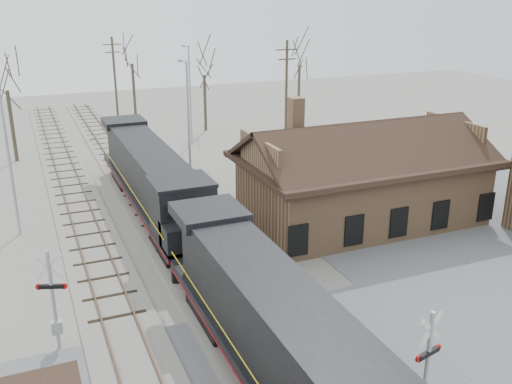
# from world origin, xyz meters

# --- Properties ---
(ground) EXTENTS (140.00, 140.00, 0.00)m
(ground) POSITION_xyz_m (0.00, 0.00, 0.00)
(ground) COLOR gray
(ground) RESTS_ON ground
(road) EXTENTS (60.00, 9.00, 0.03)m
(road) POSITION_xyz_m (0.00, 0.00, 0.01)
(road) COLOR #5B5B60
(road) RESTS_ON ground
(track_main) EXTENTS (3.40, 90.00, 0.24)m
(track_main) POSITION_xyz_m (0.00, 15.00, 0.07)
(track_main) COLOR gray
(track_main) RESTS_ON ground
(track_siding) EXTENTS (3.40, 90.00, 0.24)m
(track_siding) POSITION_xyz_m (-4.50, 15.00, 0.07)
(track_siding) COLOR gray
(track_siding) RESTS_ON ground
(depot) EXTENTS (15.20, 9.31, 7.90)m
(depot) POSITION_xyz_m (11.99, 12.00, 2.41)
(depot) COLOR #9D7351
(depot) RESTS_ON ground
(locomotive_lead) EXTENTS (3.09, 20.67, 4.59)m
(locomotive_lead) POSITION_xyz_m (0.00, -3.17, 2.41)
(locomotive_lead) COLOR black
(locomotive_lead) RESTS_ON ground
(locomotive_trailing) EXTENTS (3.09, 20.67, 4.34)m
(locomotive_trailing) POSITION_xyz_m (0.00, 17.77, 2.41)
(locomotive_trailing) COLOR black
(locomotive_trailing) RESTS_ON ground
(crossbuck_near) EXTENTS (1.22, 0.38, 4.35)m
(crossbuck_near) POSITION_xyz_m (3.79, -4.66, 2.02)
(crossbuck_near) COLOR #A5A8AD
(crossbuck_near) RESTS_ON ground
(crossbuck_far) EXTENTS (1.20, 0.50, 4.38)m
(crossbuck_far) POSITION_xyz_m (-7.10, 4.69, 2.04)
(crossbuck_far) COLOR #A5A8AD
(crossbuck_far) RESTS_ON ground
(streetlight_a) EXTENTS (0.25, 2.04, 9.02)m
(streetlight_a) POSITION_xyz_m (-8.28, 18.02, 5.05)
(streetlight_a) COLOR #A5A8AD
(streetlight_a) RESTS_ON ground
(streetlight_b) EXTENTS (0.25, 2.04, 9.38)m
(streetlight_b) POSITION_xyz_m (3.77, 22.28, 5.23)
(streetlight_b) COLOR #A5A8AD
(streetlight_b) RESTS_ON ground
(streetlight_c) EXTENTS (0.25, 2.04, 9.28)m
(streetlight_c) POSITION_xyz_m (7.66, 34.97, 5.18)
(streetlight_c) COLOR #A5A8AD
(streetlight_c) RESTS_ON ground
(utility_pole_b) EXTENTS (2.00, 0.24, 9.48)m
(utility_pole_b) POSITION_xyz_m (2.60, 46.05, 4.96)
(utility_pole_b) COLOR #382D23
(utility_pole_b) RESTS_ON ground
(utility_pole_c) EXTENTS (2.00, 0.24, 10.06)m
(utility_pole_c) POSITION_xyz_m (14.33, 27.92, 5.26)
(utility_pole_c) COLOR #382D23
(utility_pole_c) RESTS_ON ground
(tree_b) EXTENTS (4.07, 4.07, 9.98)m
(tree_b) POSITION_xyz_m (-8.08, 35.17, 7.10)
(tree_b) COLOR #382D23
(tree_b) RESTS_ON ground
(tree_c) EXTENTS (4.17, 4.17, 10.23)m
(tree_c) POSITION_xyz_m (5.10, 48.94, 7.28)
(tree_c) COLOR #382D23
(tree_c) RESTS_ON ground
(tree_d) EXTENTS (3.87, 3.87, 9.48)m
(tree_d) POSITION_xyz_m (10.73, 39.97, 6.75)
(tree_d) COLOR #382D23
(tree_d) RESTS_ON ground
(tree_e) EXTENTS (4.18, 4.18, 10.24)m
(tree_e) POSITION_xyz_m (21.92, 40.37, 7.28)
(tree_e) COLOR #382D23
(tree_e) RESTS_ON ground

